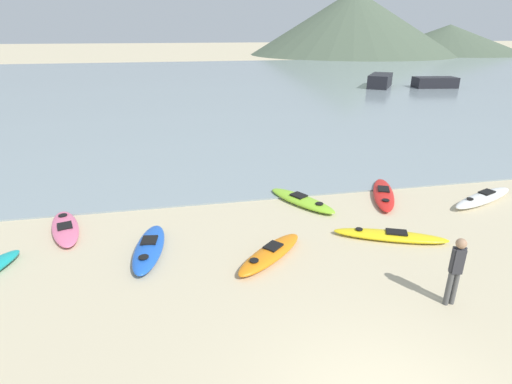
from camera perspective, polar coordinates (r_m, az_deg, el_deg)
bay_water at (r=48.82m, az=-8.25°, el=15.06°), size 160.00×70.00×0.06m
far_hill_left at (r=109.95m, az=13.63°, el=22.47°), size 50.63×50.63×14.99m
far_hill_midleft at (r=122.56m, az=25.77°, el=19.07°), size 37.91×37.91×7.12m
kayak_on_sand_0 at (r=11.84m, az=-15.02°, el=-7.75°), size 1.12×2.84×0.37m
kayak_on_sand_1 at (r=14.67m, az=6.54°, el=-1.19°), size 2.18×2.98×0.32m
kayak_on_sand_2 at (r=12.84m, az=18.62°, el=-5.93°), size 3.36×1.90×0.29m
kayak_on_sand_4 at (r=16.94m, az=29.72°, el=-0.71°), size 3.38×1.84×0.39m
kayak_on_sand_5 at (r=15.90m, az=17.75°, el=-0.29°), size 2.03×3.31×0.30m
kayak_on_sand_6 at (r=11.23m, az=2.06°, el=-8.76°), size 2.51×2.36×0.35m
kayak_on_sand_7 at (r=13.97m, az=-25.60°, el=-4.67°), size 1.50×2.82×0.30m
person_near_foreground at (r=10.14m, az=26.66°, el=-9.63°), size 0.35×0.24×1.71m
moored_boat_1 at (r=48.80m, az=24.19°, el=14.10°), size 4.67×2.67×1.09m
moored_boat_2 at (r=47.24m, az=17.31°, el=14.96°), size 4.48×5.16×1.36m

